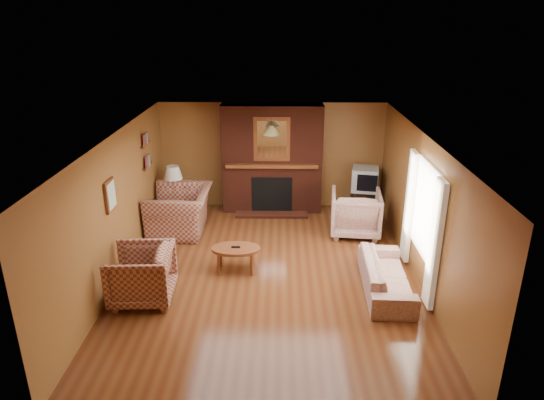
{
  "coord_description": "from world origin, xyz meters",
  "views": [
    {
      "loc": [
        0.18,
        -7.33,
        4.19
      ],
      "look_at": [
        0.04,
        0.6,
        1.14
      ],
      "focal_mm": 32.0,
      "sensor_mm": 36.0,
      "label": 1
    }
  ],
  "objects_px": {
    "side_table": "(176,207)",
    "tv_stand": "(363,202)",
    "fireplace": "(272,160)",
    "coffee_table": "(236,251)",
    "floral_sofa": "(386,275)",
    "plaid_armchair": "(141,275)",
    "table_lamp": "(173,179)",
    "crt_tv": "(365,179)",
    "plaid_loveseat": "(180,211)",
    "floral_armchair": "(356,213)"
  },
  "relations": [
    {
      "from": "fireplace",
      "to": "plaid_loveseat",
      "type": "relative_size",
      "value": 1.75
    },
    {
      "from": "plaid_loveseat",
      "to": "tv_stand",
      "type": "xyz_separation_m",
      "value": [
        3.9,
        1.04,
        -0.17
      ]
    },
    {
      "from": "side_table",
      "to": "table_lamp",
      "type": "bearing_deg",
      "value": -90.0
    },
    {
      "from": "plaid_loveseat",
      "to": "plaid_armchair",
      "type": "relative_size",
      "value": 1.44
    },
    {
      "from": "fireplace",
      "to": "table_lamp",
      "type": "height_order",
      "value": "fireplace"
    },
    {
      "from": "table_lamp",
      "to": "floral_armchair",
      "type": "bearing_deg",
      "value": -11.12
    },
    {
      "from": "floral_sofa",
      "to": "table_lamp",
      "type": "xyz_separation_m",
      "value": [
        -4.0,
        2.91,
        0.63
      ]
    },
    {
      "from": "plaid_armchair",
      "to": "table_lamp",
      "type": "height_order",
      "value": "table_lamp"
    },
    {
      "from": "floral_armchair",
      "to": "table_lamp",
      "type": "xyz_separation_m",
      "value": [
        -3.81,
        0.75,
        0.44
      ]
    },
    {
      "from": "plaid_armchair",
      "to": "crt_tv",
      "type": "height_order",
      "value": "crt_tv"
    },
    {
      "from": "fireplace",
      "to": "floral_armchair",
      "type": "distance_m",
      "value": 2.26
    },
    {
      "from": "table_lamp",
      "to": "fireplace",
      "type": "bearing_deg",
      "value": 14.29
    },
    {
      "from": "plaid_loveseat",
      "to": "floral_armchair",
      "type": "height_order",
      "value": "floral_armchair"
    },
    {
      "from": "side_table",
      "to": "floral_armchair",
      "type": "bearing_deg",
      "value": -11.12
    },
    {
      "from": "fireplace",
      "to": "floral_sofa",
      "type": "xyz_separation_m",
      "value": [
        1.9,
        -3.44,
        -0.92
      ]
    },
    {
      "from": "floral_sofa",
      "to": "tv_stand",
      "type": "bearing_deg",
      "value": -0.3
    },
    {
      "from": "tv_stand",
      "to": "side_table",
      "type": "bearing_deg",
      "value": -178.79
    },
    {
      "from": "plaid_armchair",
      "to": "table_lamp",
      "type": "xyz_separation_m",
      "value": [
        -0.15,
        3.26,
        0.46
      ]
    },
    {
      "from": "floral_armchair",
      "to": "crt_tv",
      "type": "bearing_deg",
      "value": -101.85
    },
    {
      "from": "plaid_loveseat",
      "to": "table_lamp",
      "type": "distance_m",
      "value": 0.86
    },
    {
      "from": "floral_sofa",
      "to": "side_table",
      "type": "bearing_deg",
      "value": 56.3
    },
    {
      "from": "plaid_loveseat",
      "to": "coffee_table",
      "type": "height_order",
      "value": "plaid_loveseat"
    },
    {
      "from": "table_lamp",
      "to": "crt_tv",
      "type": "xyz_separation_m",
      "value": [
        4.15,
        0.34,
        -0.09
      ]
    },
    {
      "from": "floral_armchair",
      "to": "coffee_table",
      "type": "distance_m",
      "value": 2.77
    },
    {
      "from": "fireplace",
      "to": "floral_sofa",
      "type": "relative_size",
      "value": 1.34
    },
    {
      "from": "plaid_loveseat",
      "to": "fireplace",
      "type": "bearing_deg",
      "value": 123.6
    },
    {
      "from": "floral_sofa",
      "to": "coffee_table",
      "type": "bearing_deg",
      "value": 79.06
    },
    {
      "from": "floral_armchair",
      "to": "fireplace",
      "type": "bearing_deg",
      "value": -31.32
    },
    {
      "from": "plaid_loveseat",
      "to": "side_table",
      "type": "height_order",
      "value": "plaid_loveseat"
    },
    {
      "from": "plaid_armchair",
      "to": "table_lamp",
      "type": "relative_size",
      "value": 1.46
    },
    {
      "from": "plaid_loveseat",
      "to": "floral_sofa",
      "type": "bearing_deg",
      "value": 59.51
    },
    {
      "from": "plaid_loveseat",
      "to": "floral_sofa",
      "type": "relative_size",
      "value": 0.76
    },
    {
      "from": "fireplace",
      "to": "floral_armchair",
      "type": "relative_size",
      "value": 2.41
    },
    {
      "from": "side_table",
      "to": "tv_stand",
      "type": "bearing_deg",
      "value": 4.82
    },
    {
      "from": "plaid_armchair",
      "to": "floral_armchair",
      "type": "distance_m",
      "value": 4.44
    },
    {
      "from": "fireplace",
      "to": "floral_sofa",
      "type": "distance_m",
      "value": 4.04
    },
    {
      "from": "fireplace",
      "to": "plaid_loveseat",
      "type": "bearing_deg",
      "value": -146.59
    },
    {
      "from": "floral_sofa",
      "to": "coffee_table",
      "type": "distance_m",
      "value": 2.54
    },
    {
      "from": "plaid_loveseat",
      "to": "side_table",
      "type": "relative_size",
      "value": 2.59
    },
    {
      "from": "plaid_armchair",
      "to": "coffee_table",
      "type": "height_order",
      "value": "plaid_armchair"
    },
    {
      "from": "fireplace",
      "to": "crt_tv",
      "type": "bearing_deg",
      "value": -5.3
    },
    {
      "from": "fireplace",
      "to": "coffee_table",
      "type": "bearing_deg",
      "value": -101.3
    },
    {
      "from": "coffee_table",
      "to": "side_table",
      "type": "bearing_deg",
      "value": 123.29
    },
    {
      "from": "coffee_table",
      "to": "side_table",
      "type": "height_order",
      "value": "side_table"
    },
    {
      "from": "plaid_loveseat",
      "to": "crt_tv",
      "type": "xyz_separation_m",
      "value": [
        3.9,
        1.03,
        0.36
      ]
    },
    {
      "from": "plaid_loveseat",
      "to": "coffee_table",
      "type": "relative_size",
      "value": 1.62
    },
    {
      "from": "tv_stand",
      "to": "floral_sofa",
      "type": "bearing_deg",
      "value": -96.25
    },
    {
      "from": "floral_sofa",
      "to": "coffee_table",
      "type": "xyz_separation_m",
      "value": [
        -2.47,
        0.58,
        0.13
      ]
    },
    {
      "from": "plaid_loveseat",
      "to": "floral_armchair",
      "type": "relative_size",
      "value": 1.38
    },
    {
      "from": "plaid_loveseat",
      "to": "side_table",
      "type": "distance_m",
      "value": 0.75
    }
  ]
}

